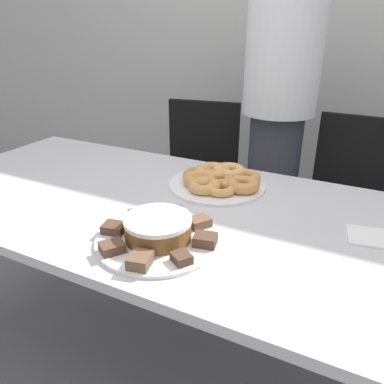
{
  "coord_description": "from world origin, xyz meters",
  "views": [
    {
      "loc": [
        0.51,
        -0.93,
        1.25
      ],
      "look_at": [
        0.05,
        -0.0,
        0.79
      ],
      "focal_mm": 35.0,
      "sensor_mm": 36.0,
      "label": 1
    }
  ],
  "objects": [
    {
      "name": "donut_0",
      "position": [
        0.04,
        0.2,
        0.75
      ],
      "size": [
        0.11,
        0.11,
        0.03
      ],
      "color": "#C68447",
      "rests_on": "plate_donuts"
    },
    {
      "name": "donut_4",
      "position": [
        0.03,
        0.12,
        0.75
      ],
      "size": [
        0.11,
        0.11,
        0.03
      ],
      "color": "tan",
      "rests_on": "plate_donuts"
    },
    {
      "name": "lamington_4",
      "position": [
        -0.06,
        -0.14,
        0.75
      ],
      "size": [
        0.07,
        0.07,
        0.02
      ],
      "rotation": [
        0.0,
        0.0,
        8.85
      ],
      "color": "brown",
      "rests_on": "plate_cake"
    },
    {
      "name": "donut_7",
      "position": [
        0.13,
        0.26,
        0.75
      ],
      "size": [
        0.11,
        0.11,
        0.03
      ],
      "color": "#D18E4C",
      "rests_on": "plate_donuts"
    },
    {
      "name": "table",
      "position": [
        0.0,
        0.0,
        0.65
      ],
      "size": [
        1.92,
        0.83,
        0.73
      ],
      "color": "silver",
      "rests_on": "ground_plane"
    },
    {
      "name": "frosted_cake",
      "position": [
        0.05,
        -0.21,
        0.77
      ],
      "size": [
        0.18,
        0.18,
        0.06
      ],
      "color": "brown",
      "rests_on": "plate_cake"
    },
    {
      "name": "lamington_7",
      "position": [
        0.08,
        -0.33,
        0.75
      ],
      "size": [
        0.06,
        0.07,
        0.03
      ],
      "rotation": [
        0.0,
        0.0,
        11.21
      ],
      "color": "brown",
      "rests_on": "plate_cake"
    },
    {
      "name": "lamington_5",
      "position": [
        -0.08,
        -0.23,
        0.75
      ],
      "size": [
        0.07,
        0.06,
        0.02
      ],
      "rotation": [
        0.0,
        0.0,
        9.64
      ],
      "color": "#513828",
      "rests_on": "plate_cake"
    },
    {
      "name": "office_chair_left",
      "position": [
        -0.32,
        0.76,
        0.41
      ],
      "size": [
        0.5,
        0.5,
        0.88
      ],
      "rotation": [
        0.0,
        0.0,
        0.15
      ],
      "color": "black",
      "rests_on": "ground_plane"
    },
    {
      "name": "lamington_1",
      "position": [
        0.17,
        -0.18,
        0.75
      ],
      "size": [
        0.07,
        0.06,
        0.03
      ],
      "rotation": [
        0.0,
        0.0,
        6.49
      ],
      "color": "#513828",
      "rests_on": "plate_cake"
    },
    {
      "name": "donut_6",
      "position": [
        0.14,
        0.19,
        0.76
      ],
      "size": [
        0.11,
        0.11,
        0.04
      ],
      "color": "#D18E4C",
      "rests_on": "plate_donuts"
    },
    {
      "name": "donut_2",
      "position": [
        -0.03,
        0.21,
        0.75
      ],
      "size": [
        0.12,
        0.12,
        0.03
      ],
      "color": "#C68447",
      "rests_on": "plate_donuts"
    },
    {
      "name": "lamington_0",
      "position": [
        0.16,
        -0.28,
        0.75
      ],
      "size": [
        0.06,
        0.06,
        0.02
      ],
      "rotation": [
        0.0,
        0.0,
        5.71
      ],
      "color": "#513828",
      "rests_on": "plate_cake"
    },
    {
      "name": "napkin",
      "position": [
        0.56,
        0.06,
        0.73
      ],
      "size": [
        0.15,
        0.13,
        0.01
      ],
      "color": "white",
      "rests_on": "table"
    },
    {
      "name": "office_chair_right",
      "position": [
        0.47,
        0.76,
        0.41
      ],
      "size": [
        0.45,
        0.45,
        0.88
      ],
      "rotation": [
        0.0,
        0.0,
        -0.02
      ],
      "color": "black",
      "rests_on": "ground_plane"
    },
    {
      "name": "donut_3",
      "position": [
        -0.01,
        0.16,
        0.76
      ],
      "size": [
        0.12,
        0.12,
        0.04
      ],
      "color": "#D18E4C",
      "rests_on": "plate_donuts"
    },
    {
      "name": "plate_cake",
      "position": [
        0.05,
        -0.21,
        0.73
      ],
      "size": [
        0.33,
        0.33,
        0.01
      ],
      "color": "white",
      "rests_on": "table"
    },
    {
      "name": "donut_1",
      "position": [
        -0.0,
        0.25,
        0.76
      ],
      "size": [
        0.13,
        0.13,
        0.04
      ],
      "color": "tan",
      "rests_on": "plate_donuts"
    },
    {
      "name": "lamington_6",
      "position": [
        -0.02,
        -0.31,
        0.75
      ],
      "size": [
        0.07,
        0.07,
        0.02
      ],
      "rotation": [
        0.0,
        0.0,
        10.42
      ],
      "color": "brown",
      "rests_on": "plate_cake"
    },
    {
      "name": "person_standing",
      "position": [
        0.08,
        0.85,
        0.92
      ],
      "size": [
        0.34,
        0.34,
        1.74
      ],
      "color": "#383842",
      "rests_on": "ground_plane"
    },
    {
      "name": "wall_back",
      "position": [
        0.0,
        1.52,
        1.3
      ],
      "size": [
        8.0,
        0.05,
        2.6
      ],
      "color": "beige",
      "rests_on": "ground_plane"
    },
    {
      "name": "lamington_2",
      "position": [
        0.12,
        -0.1,
        0.75
      ],
      "size": [
        0.07,
        0.08,
        0.03
      ],
      "rotation": [
        0.0,
        0.0,
        7.28
      ],
      "color": "brown",
      "rests_on": "plate_cake"
    },
    {
      "name": "lamington_3",
      "position": [
        0.02,
        -0.08,
        0.75
      ],
      "size": [
        0.06,
        0.06,
        0.03
      ],
      "rotation": [
        0.0,
        0.0,
        8.07
      ],
      "color": "brown",
      "rests_on": "plate_cake"
    },
    {
      "name": "plate_donuts",
      "position": [
        0.04,
        0.2,
        0.73
      ],
      "size": [
        0.34,
        0.34,
        0.01
      ],
      "color": "white",
      "rests_on": "table"
    },
    {
      "name": "donut_8",
      "position": [
        0.05,
        0.29,
        0.76
      ],
      "size": [
        0.12,
        0.12,
        0.04
      ],
      "color": "#E5AD66",
      "rests_on": "plate_donuts"
    },
    {
      "name": "donut_5",
      "position": [
        0.08,
        0.14,
        0.75
      ],
      "size": [
        0.1,
        0.1,
        0.03
      ],
      "color": "tan",
      "rests_on": "plate_donuts"
    },
    {
      "name": "ground_plane",
      "position": [
        0.0,
        0.0,
        0.0
      ],
      "size": [
        12.0,
        12.0,
        0.0
      ],
      "primitive_type": "plane",
      "color": "slate"
    }
  ]
}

